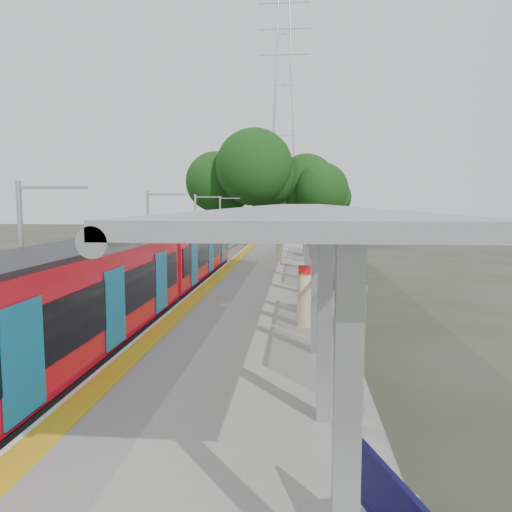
{
  "coord_description": "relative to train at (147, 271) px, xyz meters",
  "views": [
    {
      "loc": [
        1.54,
        -6.46,
        4.79
      ],
      "look_at": [
        -0.43,
        16.57,
        2.3
      ],
      "focal_mm": 35.0,
      "sensor_mm": 36.0,
      "label": 1
    }
  ],
  "objects": [
    {
      "name": "trackbed",
      "position": [
        -0.0,
        7.19,
        -1.93
      ],
      "size": [
        3.0,
        70.0,
        0.24
      ],
      "primitive_type": "cube",
      "color": "#59544C",
      "rests_on": "ground"
    },
    {
      "name": "litter_bin",
      "position": [
        6.58,
        -2.14,
        -0.57
      ],
      "size": [
        0.6,
        0.6,
        0.96
      ],
      "primitive_type": "cylinder",
      "rotation": [
        0.0,
        0.0,
        -0.33
      ],
      "color": "#9EA0A5",
      "rests_on": "platform"
    },
    {
      "name": "canopy",
      "position": [
        6.11,
        3.37,
        2.15
      ],
      "size": [
        3.27,
        38.0,
        3.66
      ],
      "color": "#9EA0A5",
      "rests_on": "platform"
    },
    {
      "name": "bench_mid",
      "position": [
        7.1,
        0.33,
        -0.46
      ],
      "size": [
        0.62,
        1.67,
        1.12
      ],
      "rotation": [
        0.0,
        0.0,
        -0.08
      ],
      "color": "#110E47",
      "rests_on": "platform"
    },
    {
      "name": "pylon",
      "position": [
        3.5,
        60.19,
        16.95
      ],
      "size": [
        8.0,
        4.0,
        38.0
      ],
      "primitive_type": null,
      "color": "#9EA0A5",
      "rests_on": "ground"
    },
    {
      "name": "platform",
      "position": [
        4.5,
        7.19,
        -1.55
      ],
      "size": [
        6.0,
        50.0,
        1.0
      ],
      "primitive_type": "cube",
      "color": "gray",
      "rests_on": "ground"
    },
    {
      "name": "tree_cluster",
      "position": [
        2.26,
        40.56,
        5.53
      ],
      "size": [
        19.64,
        11.22,
        13.36
      ],
      "color": "#382316",
      "rests_on": "ground"
    },
    {
      "name": "end_fence",
      "position": [
        4.5,
        32.14,
        -0.45
      ],
      "size": [
        6.0,
        0.1,
        1.2
      ],
      "primitive_type": "cube",
      "color": "#9EA0A5",
      "rests_on": "platform"
    },
    {
      "name": "bench_far",
      "position": [
        6.67,
        16.53,
        -0.44
      ],
      "size": [
        0.57,
        1.71,
        1.16
      ],
      "rotation": [
        0.0,
        0.0,
        0.03
      ],
      "color": "#110E47",
      "rests_on": "platform"
    },
    {
      "name": "info_pillar_far",
      "position": [
        4.81,
        11.29,
        -0.27
      ],
      "size": [
        0.41,
        0.41,
        1.8
      ],
      "rotation": [
        0.0,
        0.0,
        -0.29
      ],
      "color": "beige",
      "rests_on": "platform"
    },
    {
      "name": "info_pillar_near",
      "position": [
        6.23,
        -4.24,
        -0.23
      ],
      "size": [
        0.43,
        0.43,
        1.89
      ],
      "rotation": [
        0.0,
        0.0,
        -0.31
      ],
      "color": "beige",
      "rests_on": "platform"
    },
    {
      "name": "tactile_strip",
      "position": [
        1.95,
        7.19,
        -1.04
      ],
      "size": [
        0.6,
        50.0,
        0.02
      ],
      "primitive_type": "cube",
      "color": "gold",
      "rests_on": "platform"
    },
    {
      "name": "train",
      "position": [
        0.0,
        0.0,
        0.0
      ],
      "size": [
        2.74,
        27.6,
        3.62
      ],
      "color": "black",
      "rests_on": "ground"
    },
    {
      "name": "catenary_masts",
      "position": [
        -1.72,
        6.19,
        0.86
      ],
      "size": [
        2.08,
        48.16,
        5.4
      ],
      "color": "#9EA0A5",
      "rests_on": "ground"
    }
  ]
}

